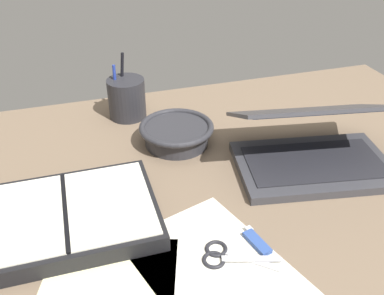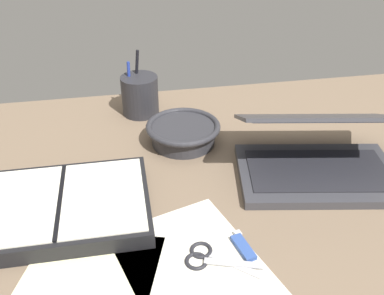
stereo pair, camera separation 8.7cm
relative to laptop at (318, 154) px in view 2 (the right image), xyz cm
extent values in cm
cube|color=#75604C|center=(-21.53, -3.43, -5.56)|extent=(140.00, 100.00, 2.00)
cube|color=#38383D|center=(-0.35, -2.00, -3.66)|extent=(36.01, 26.16, 1.80)
cube|color=#232328|center=(-0.35, -2.00, -2.64)|extent=(31.12, 19.74, 0.24)
cube|color=#38383D|center=(0.65, 3.78, 6.61)|extent=(35.71, 24.44, 9.83)
cube|color=navy|center=(0.58, 3.35, 6.40)|extent=(32.76, 21.94, 8.48)
cylinder|color=#2D2D33|center=(-25.88, 16.92, -2.35)|extent=(14.92, 14.92, 4.43)
torus|color=#2D2D33|center=(-25.88, 16.92, -0.13)|extent=(17.56, 17.56, 1.40)
cylinder|color=#28282D|center=(-34.53, 33.98, 0.61)|extent=(9.63, 9.63, 10.34)
cylinder|color=black|center=(-35.06, 36.58, 4.20)|extent=(2.46, 1.14, 15.53)
cylinder|color=#233899|center=(-37.04, 34.83, 2.99)|extent=(1.12, 1.73, 13.14)
cube|color=black|center=(-52.44, -4.22, -2.94)|extent=(32.75, 24.15, 3.25)
cube|color=silver|center=(-60.29, -4.18, -1.16)|extent=(15.20, 21.95, 0.30)
cube|color=silver|center=(-44.58, -4.26, -1.16)|extent=(15.20, 21.95, 0.30)
cube|color=black|center=(-52.44, -4.22, -1.01)|extent=(0.92, 21.87, 0.30)
cube|color=#B7B7BC|center=(-24.02, -22.39, -3.96)|extent=(9.71, 4.06, 0.30)
cube|color=#B7B7BC|center=(-24.02, -22.39, -4.26)|extent=(8.15, 7.36, 0.30)
torus|color=#232328|center=(-29.92, -20.56, -4.26)|extent=(3.90, 3.90, 0.70)
torus|color=#232328|center=(-28.67, -18.32, -4.26)|extent=(3.90, 3.90, 0.70)
cube|color=silver|center=(-30.31, -22.00, -4.48)|extent=(28.84, 33.99, 0.16)
cube|color=#F4EFB2|center=(-47.99, -22.18, -4.48)|extent=(27.47, 29.45, 0.16)
cube|color=#33519E|center=(-21.14, -19.26, -4.06)|extent=(3.24, 6.29, 1.00)
cube|color=silver|center=(-21.91, -15.74, -4.06)|extent=(1.43, 1.43, 0.60)
camera|label=1|loc=(-48.02, -66.80, 49.48)|focal=40.00mm
camera|label=2|loc=(-39.55, -68.88, 49.48)|focal=40.00mm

